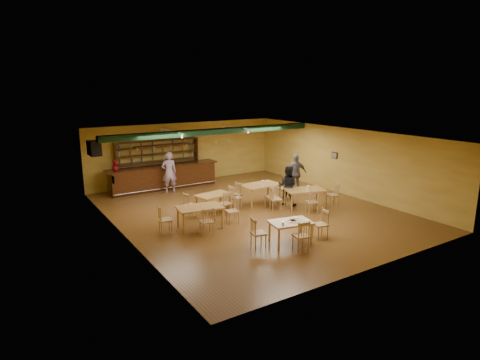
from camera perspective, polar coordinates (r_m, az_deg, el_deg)
floor at (r=15.93m, az=1.49°, el=-4.40°), size 12.00×12.00×0.00m
ceiling_beam at (r=17.68m, az=-3.54°, el=6.87°), size 10.00×0.30×0.25m
track_rail_left at (r=17.43m, az=-9.74°, el=6.85°), size 0.05×2.50×0.05m
track_rail_right at (r=18.89m, az=-0.68°, el=7.52°), size 0.05×2.50×0.05m
ac_unit at (r=17.37m, az=-19.87°, el=4.26°), size 0.34×0.70×0.48m
picture_left at (r=14.39m, az=-17.48°, el=0.05°), size 0.04×0.34×0.28m
picture_right at (r=19.02m, az=13.23°, el=3.44°), size 0.04×0.34×0.28m
bar_counter at (r=19.53m, az=-10.74°, el=0.41°), size 5.38×0.85×1.13m
back_bar_hutch at (r=19.99m, az=-11.49°, el=2.36°), size 4.17×0.40×2.28m
poinsettia at (r=18.68m, az=-17.25°, el=2.03°), size 0.36×0.36×0.51m
dining_table_a at (r=15.89m, az=-3.72°, el=-3.19°), size 1.48×1.03×0.68m
dining_table_b at (r=16.88m, az=2.88°, el=-1.95°), size 1.66×1.03×0.81m
dining_table_c at (r=14.06m, az=-5.69°, el=-5.27°), size 1.66×1.15×0.77m
dining_table_d at (r=16.43m, az=9.12°, el=-2.60°), size 1.77×1.37×0.78m
near_table at (r=12.86m, az=7.13°, el=-7.29°), size 1.42×1.06×0.69m
pizza_tray at (r=12.79m, az=7.49°, el=-5.73°), size 0.47×0.47×0.01m
parmesan_shaker at (r=12.38m, az=6.10°, el=-6.13°), size 0.09×0.09×0.11m
napkin_stack at (r=13.07m, az=7.76°, el=-5.30°), size 0.23×0.20×0.03m
pizza_server at (r=12.91m, az=7.84°, el=-5.53°), size 0.30×0.27×0.00m
side_plate at (r=12.92m, az=9.44°, el=-5.62°), size 0.26×0.26×0.01m
patron_bar at (r=18.68m, az=-9.99°, el=1.07°), size 0.75×0.55×1.90m
patron_right_a at (r=16.63m, az=6.74°, el=-0.80°), size 0.98×1.01×1.64m
patron_right_b at (r=18.53m, az=7.89°, el=0.91°), size 1.14×0.70×1.81m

